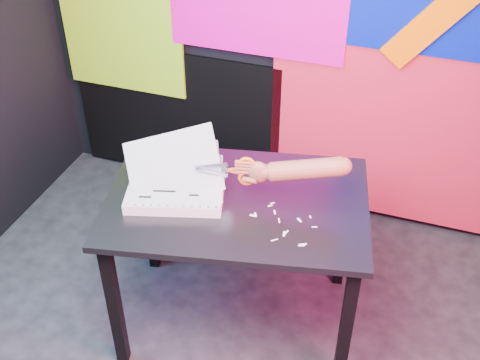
% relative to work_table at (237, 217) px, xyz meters
% --- Properties ---
extents(room, '(3.01, 3.01, 2.71)m').
position_rel_work_table_xyz_m(room, '(0.02, -0.49, 0.70)').
color(room, black).
rests_on(room, ground).
extents(backdrop, '(2.88, 0.05, 2.08)m').
position_rel_work_table_xyz_m(backdrop, '(0.08, 0.98, 0.31)').
color(backdrop, red).
rests_on(backdrop, ground).
extents(work_table, '(1.23, 0.95, 0.75)m').
position_rel_work_table_xyz_m(work_table, '(0.00, 0.00, 0.00)').
color(work_table, black).
rests_on(work_table, ground).
extents(printout_stack, '(0.49, 0.40, 0.30)m').
position_rel_work_table_xyz_m(printout_stack, '(-0.26, -0.05, 0.13)').
color(printout_stack, silver).
rests_on(printout_stack, work_table).
extents(scissors, '(0.24, 0.06, 0.14)m').
position_rel_work_table_xyz_m(scissors, '(0.02, 0.01, 0.24)').
color(scissors, silver).
rests_on(scissors, printout_stack).
extents(hand_forearm, '(0.45, 0.15, 0.14)m').
position_rel_work_table_xyz_m(hand_forearm, '(0.24, 0.06, 0.27)').
color(hand_forearm, brown).
rests_on(hand_forearm, work_table).
extents(paper_clippings, '(0.28, 0.23, 0.00)m').
position_rel_work_table_xyz_m(paper_clippings, '(0.23, -0.09, 0.10)').
color(paper_clippings, silver).
rests_on(paper_clippings, work_table).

